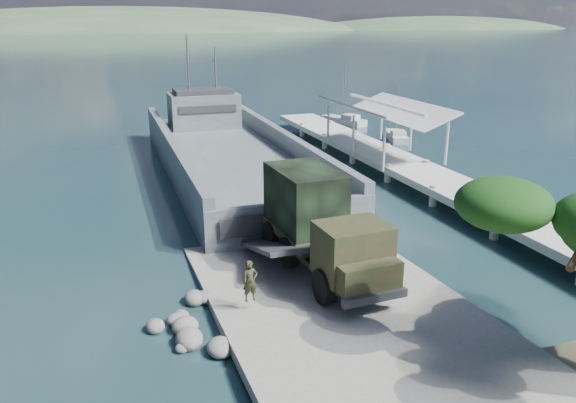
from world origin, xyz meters
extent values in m
plane|color=#1B3840|center=(0.00, 0.00, 0.00)|extent=(1400.00, 1400.00, 0.00)
cube|color=slate|center=(0.00, -1.00, 0.25)|extent=(10.00, 18.00, 0.50)
cube|color=beige|center=(13.00, 18.00, 1.00)|extent=(4.00, 44.00, 0.50)
cube|color=#495257|center=(0.92, 22.49, 0.47)|extent=(10.02, 31.62, 2.62)
cube|color=#495257|center=(-3.48, 22.57, 2.41)|extent=(1.22, 31.45, 1.36)
cube|color=#495257|center=(5.32, 22.40, 2.41)|extent=(1.22, 31.45, 1.36)
cube|color=#495257|center=(0.63, 6.87, 1.05)|extent=(9.44, 0.60, 2.73)
cube|color=#495257|center=(1.12, 32.97, 3.35)|extent=(6.37, 4.31, 3.14)
cube|color=#2A2C2F|center=(1.12, 32.97, 5.14)|extent=(5.30, 3.45, 0.42)
cylinder|color=gray|center=(-0.14, 32.99, 7.55)|extent=(0.17, 0.17, 5.24)
cylinder|color=gray|center=(2.38, 32.94, 7.02)|extent=(0.17, 0.17, 4.19)
cylinder|color=black|center=(-0.63, -0.51, 1.23)|extent=(0.58, 1.48, 1.45)
cylinder|color=black|center=(1.94, -0.38, 1.23)|extent=(0.58, 1.48, 1.45)
cylinder|color=black|center=(-0.82, 3.28, 1.23)|extent=(0.58, 1.48, 1.45)
cylinder|color=black|center=(1.74, 3.42, 1.23)|extent=(0.58, 1.48, 1.45)
cylinder|color=black|center=(-0.94, 5.52, 1.23)|extent=(0.58, 1.48, 1.45)
cylinder|color=black|center=(1.63, 5.65, 1.23)|extent=(0.58, 1.48, 1.45)
cube|color=black|center=(0.49, 2.68, 1.39)|extent=(2.89, 8.61, 0.28)
cube|color=#1D2F1A|center=(0.65, -0.33, 2.57)|extent=(2.91, 2.38, 2.23)
cube|color=#1D2F1A|center=(0.72, -1.67, 2.01)|extent=(2.62, 1.14, 1.12)
cube|color=#1D2F1A|center=(0.41, 4.24, 1.79)|extent=(3.06, 5.28, 0.39)
cube|color=black|center=(0.40, 4.47, 3.41)|extent=(2.90, 4.38, 2.79)
cube|color=#2A2C2F|center=(0.75, -2.23, 1.34)|extent=(2.80, 0.42, 0.34)
imported|color=#1D2F1A|center=(-3.61, -0.05, 1.35)|extent=(0.64, 0.44, 1.69)
cube|color=silver|center=(19.69, 29.33, 0.23)|extent=(3.03, 5.37, 0.84)
cube|color=silver|center=(19.40, 28.44, 0.80)|extent=(1.71, 1.83, 0.56)
cylinder|color=gray|center=(19.69, 29.33, 3.28)|extent=(0.09, 0.09, 5.63)
cube|color=silver|center=(18.43, 39.05, 0.26)|extent=(3.68, 5.96, 0.94)
cube|color=silver|center=(18.81, 38.08, 0.89)|extent=(1.98, 2.09, 0.63)
cylinder|color=gray|center=(18.43, 39.05, 3.66)|extent=(0.10, 0.10, 6.27)
ellipsoid|color=#0E350F|center=(3.18, -5.77, 5.98)|extent=(2.99, 2.99, 1.71)
camera|label=1|loc=(-8.79, -19.38, 11.55)|focal=35.00mm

